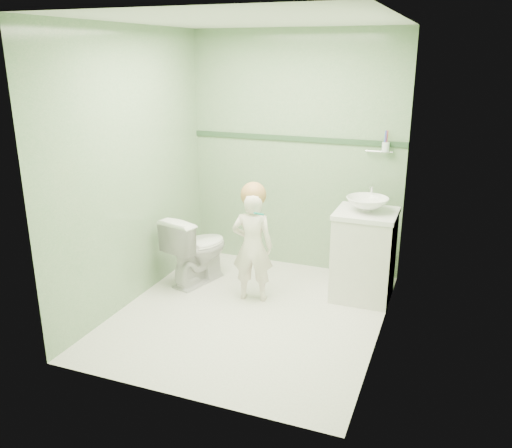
% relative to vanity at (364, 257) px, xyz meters
% --- Properties ---
extents(ground, '(2.50, 2.50, 0.00)m').
position_rel_vanity_xyz_m(ground, '(-0.84, -0.70, -0.40)').
color(ground, beige).
rests_on(ground, ground).
extents(room_shell, '(2.50, 2.54, 2.40)m').
position_rel_vanity_xyz_m(room_shell, '(-0.84, -0.70, 0.80)').
color(room_shell, '#79A675').
rests_on(room_shell, ground).
extents(trim_stripe, '(2.20, 0.02, 0.05)m').
position_rel_vanity_xyz_m(trim_stripe, '(-0.84, 0.54, 0.95)').
color(trim_stripe, '#2F4E31').
rests_on(trim_stripe, room_shell).
extents(vanity, '(0.52, 0.50, 0.80)m').
position_rel_vanity_xyz_m(vanity, '(0.00, 0.00, 0.00)').
color(vanity, silver).
rests_on(vanity, ground).
extents(counter, '(0.54, 0.52, 0.04)m').
position_rel_vanity_xyz_m(counter, '(0.00, 0.00, 0.41)').
color(counter, white).
rests_on(counter, vanity).
extents(basin, '(0.37, 0.37, 0.13)m').
position_rel_vanity_xyz_m(basin, '(0.00, 0.00, 0.49)').
color(basin, white).
rests_on(basin, counter).
extents(faucet, '(0.03, 0.13, 0.18)m').
position_rel_vanity_xyz_m(faucet, '(0.00, 0.19, 0.57)').
color(faucet, silver).
rests_on(faucet, counter).
extents(cup_holder, '(0.26, 0.07, 0.21)m').
position_rel_vanity_xyz_m(cup_holder, '(0.05, 0.48, 0.93)').
color(cup_holder, silver).
rests_on(cup_holder, room_shell).
extents(toilet, '(0.56, 0.76, 0.69)m').
position_rel_vanity_xyz_m(toilet, '(-1.58, -0.23, -0.05)').
color(toilet, white).
rests_on(toilet, ground).
extents(toddler, '(0.41, 0.31, 1.02)m').
position_rel_vanity_xyz_m(toddler, '(-0.93, -0.40, 0.11)').
color(toddler, white).
rests_on(toddler, ground).
extents(hair_cap, '(0.23, 0.23, 0.23)m').
position_rel_vanity_xyz_m(hair_cap, '(-0.93, -0.37, 0.59)').
color(hair_cap, '#A87945').
rests_on(hair_cap, toddler).
extents(teal_toothbrush, '(0.11, 0.14, 0.08)m').
position_rel_vanity_xyz_m(teal_toothbrush, '(-0.84, -0.51, 0.47)').
color(teal_toothbrush, teal).
rests_on(teal_toothbrush, toddler).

